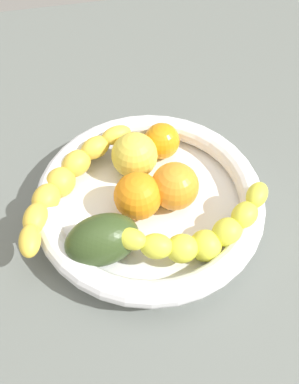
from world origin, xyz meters
The scene contains 9 objects.
kitchen_counter centered at (0.00, 0.00, 1.50)cm, with size 120.00×120.00×3.00cm, color slate.
fruit_bowl centered at (0.00, 0.00, 5.59)cm, with size 32.00×32.00×5.02cm.
banana_draped_left centered at (-11.08, 4.36, 7.53)cm, with size 17.64×20.19×5.23cm.
banana_draped_right centered at (5.12, -8.15, 7.83)cm, with size 22.37×9.52×5.85cm.
orange_front centered at (3.56, -0.05, 7.96)cm, with size 6.70×6.70×6.70cm, color orange.
orange_mid_left centered at (3.90, 9.31, 7.36)cm, with size 5.49×5.49×5.49cm, color orange.
orange_mid_right centered at (-1.73, -0.55, 7.90)cm, with size 6.58×6.58×6.58cm, color orange.
avocado_dark centered at (-7.42, -6.28, 7.85)cm, with size 9.54×6.54×6.48cm, color #32461F.
apple_yellow centered at (-0.80, 6.73, 8.00)cm, with size 6.79×6.79×6.79cm, color yellow.
Camera 1 is at (-7.23, -33.63, 53.15)cm, focal length 39.00 mm.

